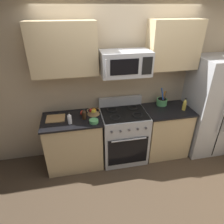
# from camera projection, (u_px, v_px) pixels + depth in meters

# --- Properties ---
(ground_plane) EXTENTS (16.00, 16.00, 0.00)m
(ground_plane) POSITION_uv_depth(u_px,v_px,m) (133.00, 183.00, 3.11)
(ground_plane) COLOR #473828
(wall_back) EXTENTS (8.00, 0.10, 2.60)m
(wall_back) POSITION_uv_depth(u_px,v_px,m) (119.00, 83.00, 3.36)
(wall_back) COLOR tan
(wall_back) RESTS_ON ground
(counter_left) EXTENTS (0.94, 0.62, 0.91)m
(counter_left) POSITION_uv_depth(u_px,v_px,m) (74.00, 142.00, 3.29)
(counter_left) COLOR tan
(counter_left) RESTS_ON ground
(range_oven) EXTENTS (0.76, 0.66, 1.09)m
(range_oven) POSITION_uv_depth(u_px,v_px,m) (123.00, 135.00, 3.44)
(range_oven) COLOR #B2B5BA
(range_oven) RESTS_ON ground
(counter_right) EXTENTS (0.79, 0.62, 0.91)m
(counter_right) POSITION_uv_depth(u_px,v_px,m) (165.00, 131.00, 3.58)
(counter_right) COLOR tan
(counter_right) RESTS_ON ground
(refrigerator) EXTENTS (0.80, 0.73, 1.77)m
(refrigerator) POSITION_uv_depth(u_px,v_px,m) (211.00, 107.00, 3.50)
(refrigerator) COLOR #B2B5BA
(refrigerator) RESTS_ON ground
(microwave) EXTENTS (0.73, 0.44, 0.35)m
(microwave) POSITION_uv_depth(u_px,v_px,m) (125.00, 63.00, 2.85)
(microwave) COLOR #B2B5BA
(upper_cabinets_left) EXTENTS (0.93, 0.34, 0.73)m
(upper_cabinets_left) POSITION_uv_depth(u_px,v_px,m) (63.00, 49.00, 2.71)
(upper_cabinets_left) COLOR tan
(upper_cabinets_right) EXTENTS (0.78, 0.34, 0.73)m
(upper_cabinets_right) POSITION_uv_depth(u_px,v_px,m) (173.00, 45.00, 3.00)
(upper_cabinets_right) COLOR tan
(utensil_crock) EXTENTS (0.19, 0.19, 0.33)m
(utensil_crock) POSITION_uv_depth(u_px,v_px,m) (162.00, 101.00, 3.48)
(utensil_crock) COLOR #59AD66
(utensil_crock) RESTS_ON counter_right
(fruit_basket) EXTENTS (0.21, 0.21, 0.10)m
(fruit_basket) POSITION_uv_depth(u_px,v_px,m) (93.00, 112.00, 3.19)
(fruit_basket) COLOR #9E7A4C
(fruit_basket) RESTS_ON counter_left
(apple_loose) EXTENTS (0.08, 0.08, 0.08)m
(apple_loose) POSITION_uv_depth(u_px,v_px,m) (83.00, 113.00, 3.16)
(apple_loose) COLOR red
(apple_loose) RESTS_ON counter_left
(cutting_board) EXTENTS (0.30, 0.25, 0.02)m
(cutting_board) POSITION_uv_depth(u_px,v_px,m) (56.00, 118.00, 3.07)
(cutting_board) COLOR tan
(cutting_board) RESTS_ON counter_left
(bottle_oil) EXTENTS (0.06, 0.06, 0.22)m
(bottle_oil) POSITION_uv_depth(u_px,v_px,m) (185.00, 105.00, 3.29)
(bottle_oil) COLOR gold
(bottle_oil) RESTS_ON counter_right
(bottle_vinegar) EXTENTS (0.06, 0.06, 0.19)m
(bottle_vinegar) POSITION_uv_depth(u_px,v_px,m) (70.00, 119.00, 2.91)
(bottle_vinegar) COLOR silver
(bottle_vinegar) RESTS_ON counter_left
(bottle_soy) EXTENTS (0.07, 0.07, 0.18)m
(bottle_soy) POSITION_uv_depth(u_px,v_px,m) (84.00, 114.00, 3.04)
(bottle_soy) COLOR #382314
(bottle_soy) RESTS_ON counter_left
(prep_bowl) EXTENTS (0.14, 0.14, 0.05)m
(prep_bowl) POSITION_uv_depth(u_px,v_px,m) (94.00, 121.00, 2.96)
(prep_bowl) COLOR #59AD66
(prep_bowl) RESTS_ON counter_left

